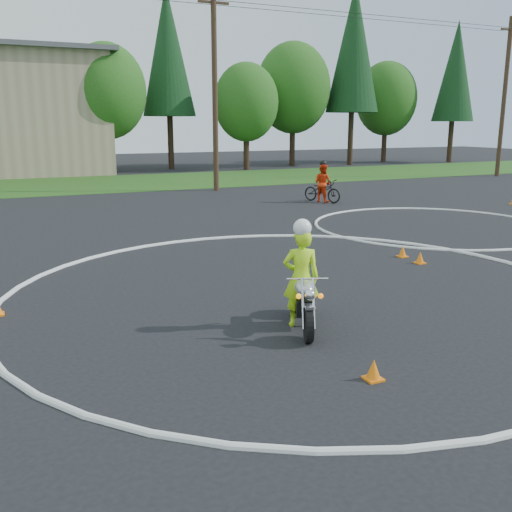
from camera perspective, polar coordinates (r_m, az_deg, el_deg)
name	(u,v)px	position (r m, az deg, el deg)	size (l,w,h in m)	color
ground	(387,340)	(9.64, 12.98, -8.20)	(120.00, 120.00, 0.00)	black
grass_strip	(99,184)	(34.67, -15.38, 6.99)	(120.00, 10.00, 0.02)	#1E4714
course_markings	(349,267)	(14.22, 9.30, -1.05)	(19.05, 19.05, 0.12)	silver
primary_motorcycle	(304,300)	(9.80, 4.82, -4.45)	(0.99, 1.84, 1.02)	black
rider_primary_grp	(301,275)	(9.80, 4.54, -1.90)	(0.74, 0.62, 1.90)	#BDFF1A
rider_second_grp	(322,187)	(25.79, 6.66, 6.84)	(1.38, 2.04, 1.86)	black
traffic_cones	(437,248)	(16.29, 17.66, 0.77)	(21.34, 12.02, 0.30)	orange
treeline	(270,81)	(46.48, 1.46, 17.05)	(38.20, 8.10, 14.52)	#382619
utility_poles	(215,88)	(30.03, -4.15, 16.45)	(41.60, 1.12, 10.00)	#473321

